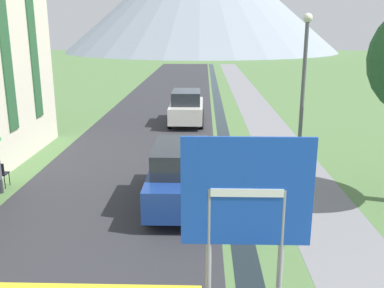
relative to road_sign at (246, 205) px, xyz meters
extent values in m
plane|color=#517542|center=(-0.95, 16.47, -2.19)|extent=(160.00, 160.00, 0.00)
cube|color=#2D2D33|center=(-3.45, 26.47, -2.19)|extent=(6.40, 60.00, 0.01)
cube|color=slate|center=(2.65, 26.47, -2.19)|extent=(2.20, 60.00, 0.01)
cube|color=black|center=(0.25, 26.47, -2.19)|extent=(0.60, 60.00, 0.00)
cube|color=#285633|center=(-7.65, 8.47, 3.49)|extent=(0.06, 0.70, 8.51)
cube|color=#285633|center=(-7.65, 10.97, 3.49)|extent=(0.06, 0.70, 8.51)
cylinder|color=gray|center=(-0.62, 0.02, -0.96)|extent=(0.10, 0.10, 2.47)
cylinder|color=gray|center=(0.62, 0.02, -0.96)|extent=(0.10, 0.10, 2.47)
cube|color=#1947B7|center=(0.00, 0.00, 0.23)|extent=(2.18, 0.05, 1.88)
cube|color=white|center=(0.00, -0.03, 0.23)|extent=(1.20, 0.02, 0.14)
cube|color=navy|center=(-1.35, 5.26, -1.47)|extent=(1.80, 4.41, 0.84)
cube|color=#23282D|center=(-1.35, 5.04, -0.71)|extent=(1.53, 2.43, 0.68)
cylinder|color=black|center=(-2.21, 6.63, -1.89)|extent=(0.18, 0.60, 0.60)
cylinder|color=black|center=(-0.50, 6.63, -1.89)|extent=(0.18, 0.60, 0.60)
cylinder|color=black|center=(-2.21, 3.90, -1.89)|extent=(0.18, 0.60, 0.60)
cylinder|color=black|center=(-0.50, 3.90, -1.89)|extent=(0.18, 0.60, 0.60)
cube|color=silver|center=(-1.65, 16.16, -1.47)|extent=(1.73, 4.11, 0.84)
cube|color=#23282D|center=(-1.65, 15.95, -0.71)|extent=(1.47, 2.26, 0.68)
cylinder|color=black|center=(-2.48, 17.43, -1.89)|extent=(0.18, 0.60, 0.60)
cylinder|color=black|center=(-0.83, 17.43, -1.89)|extent=(0.18, 0.60, 0.60)
cylinder|color=black|center=(-2.48, 14.88, -1.89)|extent=(0.18, 0.60, 0.60)
cylinder|color=black|center=(-0.83, 14.88, -1.89)|extent=(0.18, 0.60, 0.60)
cube|color=black|center=(-7.29, 6.38, -1.74)|extent=(0.40, 0.40, 0.04)
cylinder|color=black|center=(-7.12, 6.55, -1.96)|extent=(0.03, 0.03, 0.45)
cylinder|color=black|center=(-7.12, 6.21, -1.96)|extent=(0.03, 0.03, 0.45)
cylinder|color=#282833|center=(-7.08, 5.84, -1.96)|extent=(0.14, 0.14, 0.46)
cylinder|color=#515156|center=(2.36, 6.79, 0.41)|extent=(0.12, 0.12, 5.20)
sphere|color=silver|center=(2.36, 6.79, 3.13)|extent=(0.28, 0.28, 0.28)
camera|label=1|loc=(-0.72, -6.58, 2.82)|focal=40.00mm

